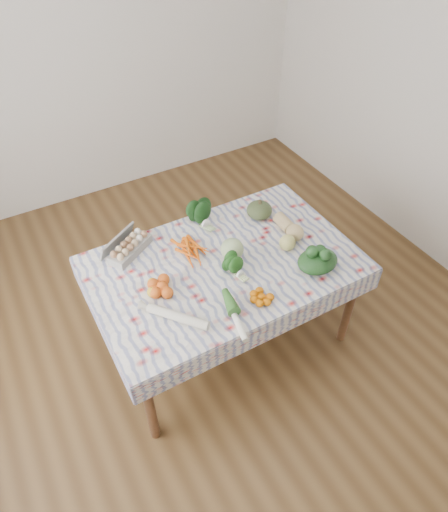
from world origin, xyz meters
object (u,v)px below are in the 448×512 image
Objects in this scene: kabocha_squash at (259,210)px; cabbage at (232,249)px; dining_table at (224,272)px; butternut_squash at (289,226)px; grapefruit at (287,243)px; egg_carton at (130,248)px.

cabbage is at bearing -144.69° from kabocha_squash.
dining_table is 0.54m from butternut_squash.
egg_carton is at bearing 152.44° from grapefruit.
butternut_squash is at bearing 2.95° from cabbage.
butternut_squash is (0.45, 0.02, -0.01)m from cabbage.
cabbage reaches higher than butternut_squash.
kabocha_squash is at bearing 35.31° from cabbage.
egg_carton is 1.00m from grapefruit.
egg_carton is at bearing 141.56° from dining_table.
kabocha_squash is at bearing 109.62° from butternut_squash.
cabbage is at bearing -175.61° from butternut_squash.
cabbage is 1.36× the size of grapefruit.
dining_table is 0.62m from egg_carton.
dining_table is 5.02× the size of egg_carton.
dining_table is at bearing -174.38° from butternut_squash.
grapefruit is at bearing -16.46° from cabbage.
egg_carton reaches higher than dining_table.
egg_carton is 3.00× the size of grapefruit.
grapefruit reaches higher than egg_carton.
egg_carton is at bearing 162.66° from butternut_squash.
dining_table is at bearing -70.24° from egg_carton.
grapefruit is (0.89, -0.46, 0.01)m from egg_carton.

